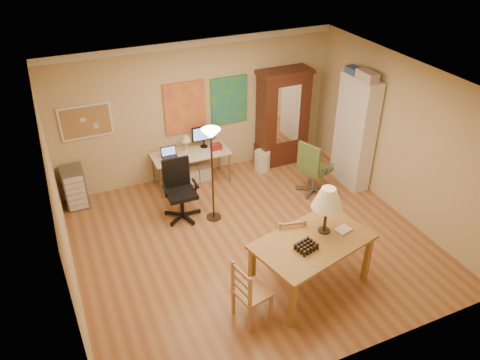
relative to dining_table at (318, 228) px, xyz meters
name	(u,v)px	position (x,y,z in m)	size (l,w,h in m)	color
floor	(252,241)	(-0.45, 1.18, -0.97)	(5.50, 5.50, 0.00)	brown
crown_molding	(195,43)	(-0.45, 3.64, 1.67)	(5.50, 0.08, 0.12)	white
corkboard	(86,122)	(-2.50, 3.65, 0.53)	(0.90, 0.04, 0.62)	tan
art_panel_left	(185,108)	(-0.70, 3.65, 0.48)	(0.80, 0.04, 1.00)	yellow
art_panel_right	(229,100)	(0.20, 3.65, 0.48)	(0.75, 0.04, 0.95)	teal
dining_table	(318,228)	(0.00, 0.00, 0.00)	(1.82, 1.34, 1.53)	olive
ladder_chair_back	(288,242)	(-0.18, 0.47, -0.54)	(0.50, 0.49, 0.92)	#A27D4A
ladder_chair_left	(250,293)	(-1.14, -0.26, -0.54)	(0.49, 0.50, 0.92)	#A27D4A
torchiere_lamp	(211,148)	(-0.78, 2.04, 0.41)	(0.31, 0.31, 1.72)	#382716
computer_desk	(192,164)	(-0.72, 3.33, -0.57)	(1.46, 0.64, 1.11)	#C3B28E
office_chair_black	(181,203)	(-1.28, 2.32, -0.68)	(0.66, 0.66, 1.07)	black
office_chair_green	(313,179)	(1.23, 2.06, -0.68)	(0.67, 0.67, 1.08)	slate
drawer_cart	(75,187)	(-2.92, 3.42, -0.59)	(0.38, 0.45, 0.76)	slate
armoire	(282,123)	(1.28, 3.41, -0.11)	(1.08, 0.51, 1.98)	#3D1D10
bookshelf	(355,133)	(2.10, 2.11, 0.10)	(0.32, 0.86, 2.15)	white
wastebin	(262,160)	(0.74, 3.22, -0.77)	(0.33, 0.33, 0.41)	silver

